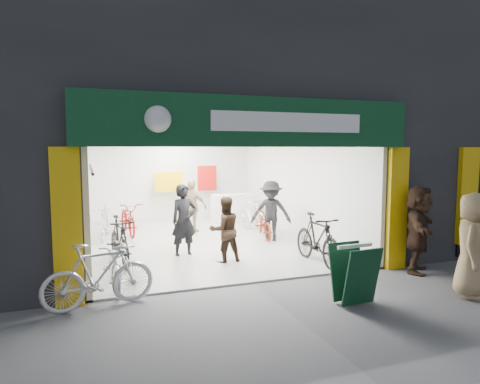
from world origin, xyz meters
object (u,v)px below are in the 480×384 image
bike_right_front (317,240)px  pedestrian_near (473,245)px  parked_bike (99,275)px  sandwich_board (354,272)px  bike_left_front (115,265)px

bike_right_front → pedestrian_near: (1.48, -2.70, 0.34)m
parked_bike → sandwich_board: size_ratio=1.85×
bike_left_front → parked_bike: size_ratio=0.95×
parked_bike → pedestrian_near: bearing=-115.7°
pedestrian_near → parked_bike: bearing=131.2°
bike_left_front → pedestrian_near: size_ratio=0.93×
bike_right_front → parked_bike: bearing=-167.0°
bike_left_front → parked_bike: 0.95m
pedestrian_near → sandwich_board: 2.20m
bike_right_front → pedestrian_near: bearing=-61.2°
parked_bike → pedestrian_near: size_ratio=0.98×
pedestrian_near → sandwich_board: bearing=135.9°
bike_left_front → pedestrian_near: 6.35m
bike_left_front → sandwich_board: bearing=-32.6°
bike_right_front → pedestrian_near: pedestrian_near is taller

